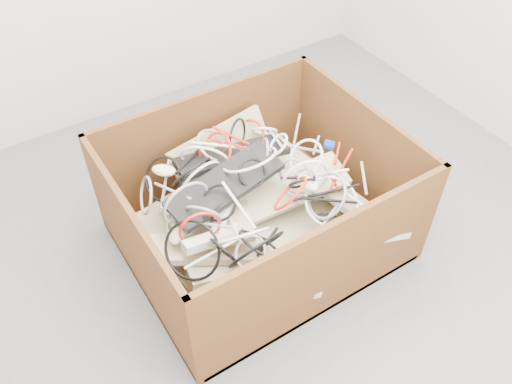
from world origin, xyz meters
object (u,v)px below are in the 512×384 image
power_strip_left (225,206)px  vga_plug (329,145)px  power_strip_right (214,238)px  cardboard_box (256,221)px

power_strip_left → vga_plug: size_ratio=5.92×
power_strip_right → vga_plug: 0.72m
cardboard_box → vga_plug: bearing=5.7°
power_strip_left → vga_plug: (0.58, 0.08, -0.00)m
cardboard_box → power_strip_left: size_ratio=4.26×
power_strip_left → power_strip_right: size_ratio=1.02×
cardboard_box → vga_plug: cardboard_box is taller
power_strip_right → cardboard_box: bearing=27.1°
power_strip_left → vga_plug: 0.59m
power_strip_right → power_strip_left: bearing=43.2°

